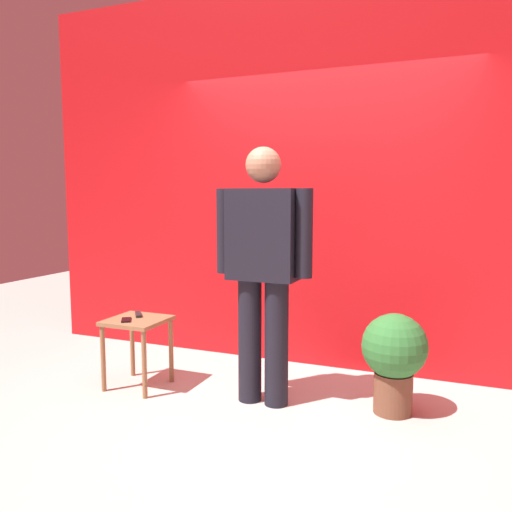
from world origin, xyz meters
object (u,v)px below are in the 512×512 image
(side_table, at_px, (137,332))
(tv_remote, at_px, (138,314))
(standing_person, at_px, (263,263))
(cell_phone, at_px, (126,320))
(potted_plant, at_px, (394,355))

(side_table, xyz_separation_m, tv_remote, (-0.05, 0.09, 0.11))
(standing_person, height_order, side_table, standing_person)
(standing_person, xyz_separation_m, cell_phone, (-1.05, -0.16, -0.47))
(tv_remote, height_order, potted_plant, potted_plant)
(standing_person, distance_m, tv_remote, 1.16)
(standing_person, bearing_deg, potted_plant, 10.35)
(standing_person, height_order, tv_remote, standing_person)
(standing_person, relative_size, potted_plant, 2.62)
(cell_phone, distance_m, tv_remote, 0.17)
(side_table, height_order, potted_plant, potted_plant)
(standing_person, relative_size, side_table, 3.37)
(standing_person, bearing_deg, cell_phone, -171.40)
(tv_remote, bearing_deg, potted_plant, -34.03)
(side_table, bearing_deg, cell_phone, -116.62)
(cell_phone, height_order, tv_remote, tv_remote)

